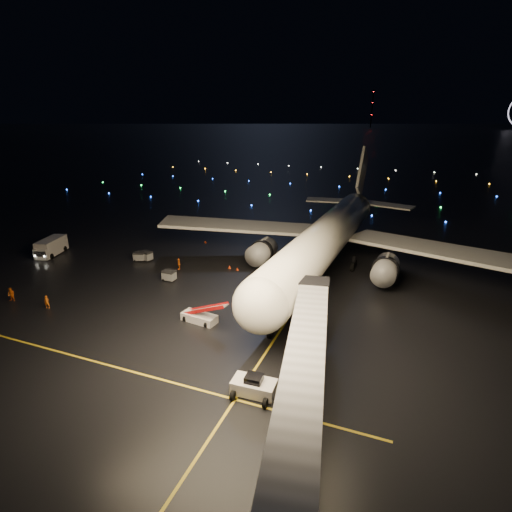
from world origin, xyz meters
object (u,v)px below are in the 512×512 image
object	(u,v)px
airliner	(333,212)
belt_loader	(199,310)
service_truck	(52,246)
baggage_cart_1	(139,256)
crew_b	(11,294)
baggage_cart_0	(169,276)
pushback_tug	(254,385)
crew_a	(47,302)
baggage_cart_2	(146,256)
crew_c	(179,264)

from	to	relation	value
airliner	belt_loader	xyz separation A→B (m)	(-10.33, -25.54, -6.97)
service_truck	baggage_cart_1	distance (m)	16.52
crew_b	baggage_cart_0	size ratio (longest dim) A/B	1.04
airliner	pushback_tug	bearing A→B (deg)	-86.41
crew_a	pushback_tug	bearing A→B (deg)	-33.78
baggage_cart_1	baggage_cart_2	bearing A→B (deg)	15.31
crew_a	baggage_cart_0	distance (m)	16.29
crew_a	baggage_cart_1	size ratio (longest dim) A/B	0.98
crew_b	baggage_cart_2	size ratio (longest dim) A/B	1.03
belt_loader	service_truck	bearing A→B (deg)	168.94
service_truck	baggage_cart_0	bearing A→B (deg)	-21.00
belt_loader	baggage_cart_2	bearing A→B (deg)	147.76
airliner	crew_c	distance (m)	25.77
belt_loader	crew_a	distance (m)	20.03
baggage_cart_0	baggage_cart_1	distance (m)	10.79
airliner	crew_a	world-z (taller)	airliner
airliner	service_truck	bearing A→B (deg)	-160.66
belt_loader	baggage_cart_2	size ratio (longest dim) A/B	3.42
belt_loader	crew_b	size ratio (longest dim) A/B	3.31
airliner	crew_c	bearing A→B (deg)	-148.44
crew_c	baggage_cart_2	size ratio (longest dim) A/B	1.01
crew_a	crew_b	bearing A→B (deg)	158.46
pushback_tug	crew_b	world-z (taller)	crew_b
belt_loader	crew_b	bearing A→B (deg)	-163.48
airliner	baggage_cart_0	size ratio (longest dim) A/B	32.72
pushback_tug	crew_c	bearing A→B (deg)	130.78
service_truck	baggage_cart_0	world-z (taller)	service_truck
baggage_cart_0	baggage_cart_1	world-z (taller)	baggage_cart_0
baggage_cart_2	belt_loader	bearing A→B (deg)	-26.70
crew_a	service_truck	bearing A→B (deg)	112.36
baggage_cart_2	service_truck	bearing A→B (deg)	-155.81
service_truck	crew_a	xyz separation A→B (m)	(16.20, -15.83, -0.57)
pushback_tug	baggage_cart_1	bearing A→B (deg)	138.66
airliner	baggage_cart_1	xyz separation A→B (m)	(-29.89, -10.85, -7.75)
airliner	crew_b	bearing A→B (deg)	-137.63
service_truck	crew_c	xyz separation A→B (m)	(24.56, 1.87, -0.50)
baggage_cart_1	belt_loader	bearing A→B (deg)	-53.87
baggage_cart_0	baggage_cart_1	size ratio (longest dim) A/B	1.04
crew_a	baggage_cart_2	size ratio (longest dim) A/B	0.93
pushback_tug	service_truck	size ratio (longest dim) A/B	0.49
pushback_tug	baggage_cart_0	world-z (taller)	pushback_tug
pushback_tug	service_truck	bearing A→B (deg)	152.64
service_truck	crew_c	distance (m)	24.63
belt_loader	crew_a	xyz separation A→B (m)	(-19.61, -4.03, -0.67)
baggage_cart_2	crew_a	bearing A→B (deg)	-80.26
crew_b	crew_a	bearing A→B (deg)	-8.51
airliner	pushback_tug	world-z (taller)	airliner
crew_c	baggage_cart_1	size ratio (longest dim) A/B	1.06
pushback_tug	crew_a	bearing A→B (deg)	166.87
crew_a	baggage_cart_0	size ratio (longest dim) A/B	0.94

